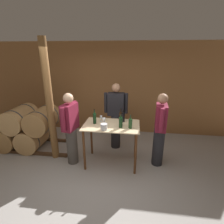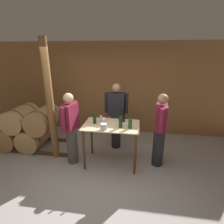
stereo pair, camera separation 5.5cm
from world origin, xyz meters
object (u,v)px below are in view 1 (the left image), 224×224
at_px(wine_glass_near_center, 104,120).
at_px(person_visitor_with_scarf, 71,128).
at_px(wine_bottle_far_right, 130,123).
at_px(person_host, 116,115).
at_px(wine_bottle_left, 121,116).
at_px(wine_bottle_center, 121,122).
at_px(person_visitor_bearded, 160,129).
at_px(wine_glass_near_left, 101,117).
at_px(wine_bottle_right, 123,117).
at_px(wooden_post, 50,103).
at_px(wine_bottle_far_left, 95,118).
at_px(wine_glass_near_right, 121,121).
at_px(ice_bucket, 104,127).

relative_size(wine_glass_near_center, person_visitor_with_scarf, 0.09).
bearing_deg(person_visitor_with_scarf, wine_glass_near_center, 6.19).
distance_m(wine_bottle_far_right, person_host, 0.95).
distance_m(wine_bottle_left, wine_bottle_center, 0.41).
relative_size(wine_bottle_left, person_visitor_with_scarf, 0.17).
bearing_deg(person_visitor_bearded, wine_glass_near_center, -174.85).
bearing_deg(wine_glass_near_left, wine_bottle_right, 6.28).
relative_size(wine_bottle_right, person_host, 0.16).
bearing_deg(wine_bottle_center, wooden_post, 173.31).
distance_m(wine_glass_near_left, person_visitor_bearded, 1.29).
bearing_deg(wine_bottle_far_left, wooden_post, 177.58).
height_order(wine_bottle_far_left, person_host, person_host).
xyz_separation_m(wine_glass_near_right, person_host, (-0.19, 0.75, -0.14)).
xyz_separation_m(wine_bottle_center, ice_bucket, (-0.32, -0.16, -0.05)).
xyz_separation_m(wine_bottle_far_right, wine_glass_near_right, (-0.20, 0.10, -0.01)).
relative_size(wooden_post, person_visitor_with_scarf, 1.67).
height_order(wine_bottle_left, wine_glass_near_left, wine_bottle_left).
bearing_deg(person_visitor_with_scarf, wooden_post, 162.12).
bearing_deg(person_visitor_bearded, wine_glass_near_left, 177.36).
bearing_deg(wine_bottle_center, ice_bucket, -153.93).
bearing_deg(person_host, person_visitor_bearded, -32.07).
distance_m(wine_bottle_far_left, ice_bucket, 0.40).
height_order(wine_bottle_center, wine_bottle_far_right, wine_bottle_center).
relative_size(wine_bottle_left, person_visitor_bearded, 0.17).
distance_m(wooden_post, person_visitor_bearded, 2.44).
bearing_deg(wooden_post, person_visitor_bearded, 0.58).
height_order(wine_bottle_far_left, wine_bottle_center, wine_bottle_far_left).
bearing_deg(wine_bottle_far_left, wine_glass_near_center, -10.57).
relative_size(wine_bottle_center, wine_glass_near_right, 2.19).
bearing_deg(person_visitor_bearded, person_host, 147.93).
relative_size(wine_bottle_left, wine_glass_near_right, 2.02).
height_order(wine_bottle_center, ice_bucket, wine_bottle_center).
bearing_deg(person_host, wine_glass_near_center, -102.85).
bearing_deg(wooden_post, wine_glass_near_center, -3.86).
bearing_deg(wooden_post, wine_bottle_center, -6.69).
bearing_deg(ice_bucket, wine_bottle_right, 54.21).
distance_m(wine_glass_near_right, person_visitor_bearded, 0.85).
height_order(wooden_post, person_visitor_with_scarf, wooden_post).
distance_m(wine_bottle_center, person_visitor_bearded, 0.87).
height_order(wine_bottle_far_left, person_visitor_bearded, person_visitor_bearded).
relative_size(wine_bottle_far_right, person_visitor_bearded, 0.17).
bearing_deg(wine_bottle_far_right, person_host, 114.47).
xyz_separation_m(wine_bottle_center, person_host, (-0.19, 0.84, -0.16)).
distance_m(wine_bottle_far_right, ice_bucket, 0.54).
xyz_separation_m(wine_bottle_center, wine_glass_near_right, (-0.00, 0.09, -0.02)).
bearing_deg(person_host, wooden_post, -154.65).
bearing_deg(wine_bottle_far_left, person_host, 61.41).
xyz_separation_m(wine_bottle_right, person_visitor_bearded, (0.79, -0.11, -0.18)).
height_order(wooden_post, wine_bottle_center, wooden_post).
bearing_deg(wine_glass_near_right, wine_bottle_far_left, 174.57).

